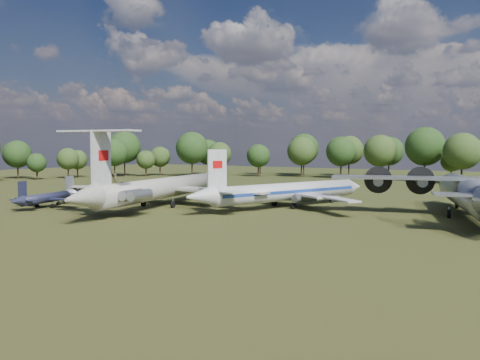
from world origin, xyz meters
The scene contains 7 objects.
ground centered at (0.00, 0.00, 0.00)m, with size 300.00×300.00×0.00m, color #1D3612.
il62_airliner centered at (-5.67, -2.01, 2.39)m, with size 37.42×48.64×4.77m, color silver, non-canonical shape.
tu104_jet centered at (13.00, 7.35, 2.03)m, with size 30.42×40.56×4.06m, color silver, non-canonical shape.
an12_transport centered at (39.63, 10.33, 2.79)m, with size 37.91×42.37×5.58m, color #A4A7AC, non-canonical shape.
small_prop_west centered at (-20.88, -13.79, 1.17)m, with size 11.74×16.02×2.35m, color #161C31, non-canonical shape.
small_prop_northwest centered at (-22.46, -2.40, 1.21)m, with size 12.05×16.44×2.41m, color #A4A7AC, non-canonical shape.
person_on_il62 centered at (-3.26, -15.15, 5.70)m, with size 0.68×0.45×1.86m, color #94784B.
Camera 1 is at (46.39, -62.11, 9.88)m, focal length 35.00 mm.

